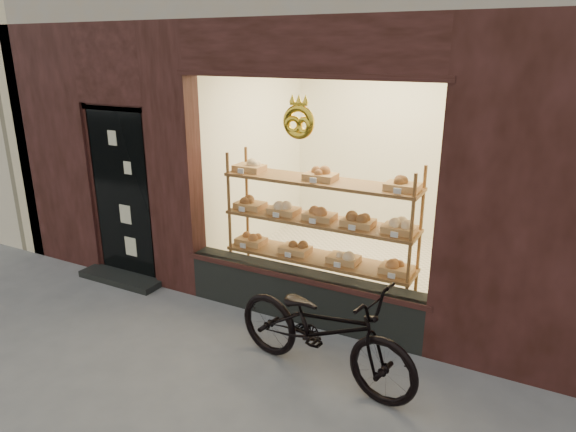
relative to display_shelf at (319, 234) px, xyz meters
The scene contains 3 objects.
ground 2.72m from the display_shelf, 100.01° to the right, with size 90.00×90.00×0.00m, color slate.
display_shelf is the anchor object (origin of this frame).
bicycle 1.46m from the display_shelf, 63.83° to the right, with size 0.64×1.83×0.96m, color black.
Camera 1 is at (2.66, -2.36, 2.82)m, focal length 32.00 mm.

